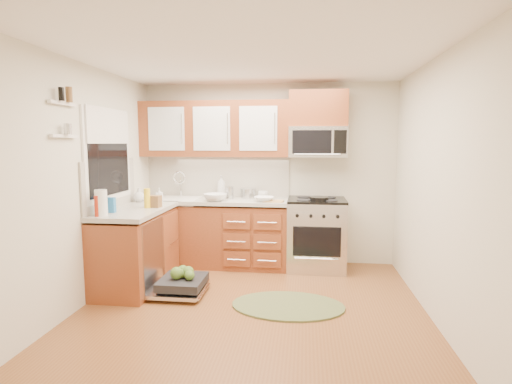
# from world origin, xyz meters

# --- Properties ---
(floor) EXTENTS (3.50, 3.50, 0.00)m
(floor) POSITION_xyz_m (0.00, 0.00, 0.00)
(floor) COLOR brown
(floor) RESTS_ON ground
(ceiling) EXTENTS (3.50, 3.50, 0.00)m
(ceiling) POSITION_xyz_m (0.00, 0.00, 2.50)
(ceiling) COLOR white
(ceiling) RESTS_ON ground
(wall_back) EXTENTS (3.50, 0.04, 2.50)m
(wall_back) POSITION_xyz_m (0.00, 1.75, 1.25)
(wall_back) COLOR beige
(wall_back) RESTS_ON ground
(wall_front) EXTENTS (3.50, 0.04, 2.50)m
(wall_front) POSITION_xyz_m (0.00, -1.75, 1.25)
(wall_front) COLOR beige
(wall_front) RESTS_ON ground
(wall_left) EXTENTS (0.04, 3.50, 2.50)m
(wall_left) POSITION_xyz_m (-1.75, 0.00, 1.25)
(wall_left) COLOR beige
(wall_left) RESTS_ON ground
(wall_right) EXTENTS (0.04, 3.50, 2.50)m
(wall_right) POSITION_xyz_m (1.75, 0.00, 1.25)
(wall_right) COLOR beige
(wall_right) RESTS_ON ground
(base_cabinet_back) EXTENTS (2.05, 0.60, 0.85)m
(base_cabinet_back) POSITION_xyz_m (-0.73, 1.45, 0.42)
(base_cabinet_back) COLOR brown
(base_cabinet_back) RESTS_ON ground
(base_cabinet_left) EXTENTS (0.60, 1.25, 0.85)m
(base_cabinet_left) POSITION_xyz_m (-1.45, 0.52, 0.42)
(base_cabinet_left) COLOR brown
(base_cabinet_left) RESTS_ON ground
(countertop_back) EXTENTS (2.07, 0.64, 0.05)m
(countertop_back) POSITION_xyz_m (-0.72, 1.44, 0.90)
(countertop_back) COLOR beige
(countertop_back) RESTS_ON base_cabinet_back
(countertop_left) EXTENTS (0.64, 1.27, 0.05)m
(countertop_left) POSITION_xyz_m (-1.44, 0.53, 0.90)
(countertop_left) COLOR beige
(countertop_left) RESTS_ON base_cabinet_left
(backsplash_back) EXTENTS (2.05, 0.02, 0.57)m
(backsplash_back) POSITION_xyz_m (-0.73, 1.74, 1.21)
(backsplash_back) COLOR #AFAA9D
(backsplash_back) RESTS_ON ground
(backsplash_left) EXTENTS (0.02, 1.25, 0.57)m
(backsplash_left) POSITION_xyz_m (-1.74, 0.52, 1.21)
(backsplash_left) COLOR #AFAA9D
(backsplash_left) RESTS_ON ground
(upper_cabinets) EXTENTS (2.05, 0.35, 0.75)m
(upper_cabinets) POSITION_xyz_m (-0.73, 1.57, 1.88)
(upper_cabinets) COLOR brown
(upper_cabinets) RESTS_ON ground
(cabinet_over_mw) EXTENTS (0.76, 0.35, 0.47)m
(cabinet_over_mw) POSITION_xyz_m (0.68, 1.57, 2.13)
(cabinet_over_mw) COLOR brown
(cabinet_over_mw) RESTS_ON ground
(range) EXTENTS (0.76, 0.64, 0.95)m
(range) POSITION_xyz_m (0.68, 1.43, 0.47)
(range) COLOR silver
(range) RESTS_ON ground
(microwave) EXTENTS (0.76, 0.38, 0.40)m
(microwave) POSITION_xyz_m (0.68, 1.55, 1.70)
(microwave) COLOR silver
(microwave) RESTS_ON ground
(sink) EXTENTS (0.62, 0.50, 0.26)m
(sink) POSITION_xyz_m (-1.25, 1.42, 0.80)
(sink) COLOR white
(sink) RESTS_ON ground
(dishwasher) EXTENTS (0.70, 0.60, 0.20)m
(dishwasher) POSITION_xyz_m (-0.86, 0.30, 0.10)
(dishwasher) COLOR silver
(dishwasher) RESTS_ON ground
(window) EXTENTS (0.03, 1.05, 1.05)m
(window) POSITION_xyz_m (-1.74, 0.50, 1.55)
(window) COLOR white
(window) RESTS_ON ground
(window_blind) EXTENTS (0.02, 0.96, 0.40)m
(window_blind) POSITION_xyz_m (-1.71, 0.50, 1.88)
(window_blind) COLOR white
(window_blind) RESTS_ON ground
(shelf_upper) EXTENTS (0.04, 0.40, 0.03)m
(shelf_upper) POSITION_xyz_m (-1.72, -0.35, 2.05)
(shelf_upper) COLOR white
(shelf_upper) RESTS_ON ground
(shelf_lower) EXTENTS (0.04, 0.40, 0.03)m
(shelf_lower) POSITION_xyz_m (-1.72, -0.35, 1.75)
(shelf_lower) COLOR white
(shelf_lower) RESTS_ON ground
(rug) EXTENTS (1.23, 0.85, 0.02)m
(rug) POSITION_xyz_m (0.37, 0.11, 0.01)
(rug) COLOR #536238
(rug) RESTS_ON ground
(skillet) EXTENTS (0.30, 0.30, 0.05)m
(skillet) POSITION_xyz_m (0.71, 1.30, 0.97)
(skillet) COLOR black
(skillet) RESTS_ON range
(stock_pot) EXTENTS (0.27, 0.27, 0.13)m
(stock_pot) POSITION_xyz_m (-0.26, 1.60, 0.99)
(stock_pot) COLOR silver
(stock_pot) RESTS_ON countertop_back
(cutting_board) EXTENTS (0.28, 0.19, 0.02)m
(cutting_board) POSITION_xyz_m (0.12, 1.27, 0.93)
(cutting_board) COLOR tan
(cutting_board) RESTS_ON countertop_back
(canister) EXTENTS (0.12, 0.12, 0.18)m
(canister) POSITION_xyz_m (-0.50, 1.46, 1.01)
(canister) COLOR silver
(canister) RESTS_ON countertop_back
(paper_towel_roll) EXTENTS (0.17, 0.17, 0.28)m
(paper_towel_roll) POSITION_xyz_m (-1.60, 0.04, 1.06)
(paper_towel_roll) COLOR white
(paper_towel_roll) RESTS_ON countertop_left
(mustard_bottle) EXTENTS (0.08, 0.08, 0.23)m
(mustard_bottle) POSITION_xyz_m (-1.33, 0.60, 1.04)
(mustard_bottle) COLOR yellow
(mustard_bottle) RESTS_ON countertop_left
(red_bottle) EXTENTS (0.07, 0.07, 0.22)m
(red_bottle) POSITION_xyz_m (-1.62, 0.00, 1.03)
(red_bottle) COLOR #AE240E
(red_bottle) RESTS_ON countertop_left
(wooden_box) EXTENTS (0.15, 0.12, 0.14)m
(wooden_box) POSITION_xyz_m (-1.25, 0.65, 1.00)
(wooden_box) COLOR brown
(wooden_box) RESTS_ON countertop_left
(blue_carton) EXTENTS (0.11, 0.07, 0.17)m
(blue_carton) POSITION_xyz_m (-1.60, 0.24, 1.01)
(blue_carton) COLOR #256DAE
(blue_carton) RESTS_ON countertop_left
(bowl_a) EXTENTS (0.27, 0.27, 0.06)m
(bowl_a) POSITION_xyz_m (-0.01, 1.28, 0.96)
(bowl_a) COLOR #999999
(bowl_a) RESTS_ON countertop_back
(bowl_b) EXTENTS (0.36, 0.36, 0.10)m
(bowl_b) POSITION_xyz_m (-0.65, 1.25, 0.97)
(bowl_b) COLOR #999999
(bowl_b) RESTS_ON countertop_back
(cup) EXTENTS (0.16, 0.16, 0.11)m
(cup) POSITION_xyz_m (-0.05, 1.54, 0.98)
(cup) COLOR #999999
(cup) RESTS_ON countertop_back
(soap_bottle_a) EXTENTS (0.13, 0.13, 0.31)m
(soap_bottle_a) POSITION_xyz_m (-0.65, 1.62, 1.08)
(soap_bottle_a) COLOR #999999
(soap_bottle_a) RESTS_ON countertop_back
(soap_bottle_b) EXTENTS (0.10, 0.11, 0.19)m
(soap_bottle_b) POSITION_xyz_m (-1.34, 1.05, 1.02)
(soap_bottle_b) COLOR #999999
(soap_bottle_b) RESTS_ON countertop_left
(soap_bottle_c) EXTENTS (0.18, 0.18, 0.18)m
(soap_bottle_c) POSITION_xyz_m (-1.62, 1.05, 1.02)
(soap_bottle_c) COLOR #999999
(soap_bottle_c) RESTS_ON countertop_left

